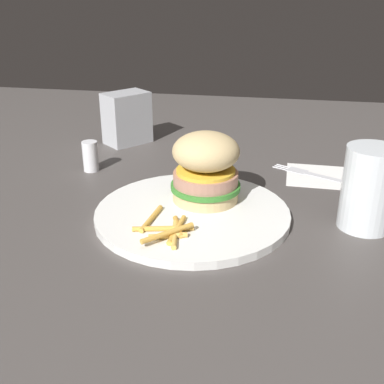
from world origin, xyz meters
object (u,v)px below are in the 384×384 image
object	(u,v)px
salt_shaker	(90,156)
plate	(192,214)
sandwich	(206,167)
drink_glass	(368,194)
fries_pile	(168,229)
napkin	(318,176)
napkin_dispenser	(127,118)
fork	(317,174)

from	to	relation	value
salt_shaker	plate	bearing A→B (deg)	54.36
sandwich	drink_glass	bearing A→B (deg)	84.09
plate	sandwich	xyz separation A→B (m)	(-0.04, 0.01, 0.06)
plate	salt_shaker	distance (m)	0.27
plate	fries_pile	size ratio (longest dim) A/B	2.44
salt_shaker	fries_pile	bearing A→B (deg)	41.16
plate	drink_glass	xyz separation A→B (m)	(-0.02, 0.24, 0.04)
fries_pile	napkin	xyz separation A→B (m)	(-0.27, 0.21, -0.02)
sandwich	salt_shaker	xyz separation A→B (m)	(-0.11, -0.23, -0.04)
napkin	napkin_dispenser	bearing A→B (deg)	-107.46
napkin_dispenser	salt_shaker	world-z (taller)	napkin_dispenser
sandwich	napkin_dispenser	world-z (taller)	sandwich
fries_pile	drink_glass	xyz separation A→B (m)	(-0.09, 0.26, 0.03)
plate	fork	xyz separation A→B (m)	(-0.20, 0.19, -0.00)
fork	drink_glass	bearing A→B (deg)	16.45
fries_pile	napkin	distance (m)	0.34
drink_glass	salt_shaker	distance (m)	0.48
fork	salt_shaker	world-z (taller)	salt_shaker
fork	napkin_dispenser	world-z (taller)	napkin_dispenser
fries_pile	napkin	world-z (taller)	fries_pile
fries_pile	salt_shaker	world-z (taller)	salt_shaker
sandwich	napkin	xyz separation A→B (m)	(-0.16, 0.18, -0.06)
fork	drink_glass	size ratio (longest dim) A/B	1.38
plate	drink_glass	bearing A→B (deg)	94.67
fork	napkin	bearing A→B (deg)	63.23
drink_glass	salt_shaker	xyz separation A→B (m)	(-0.14, -0.46, -0.02)
plate	sandwich	distance (m)	0.07
plate	salt_shaker	xyz separation A→B (m)	(-0.16, -0.22, 0.02)
napkin_dispenser	salt_shaker	size ratio (longest dim) A/B	1.95
sandwich	napkin	bearing A→B (deg)	131.50
sandwich	napkin_dispenser	bearing A→B (deg)	-142.83
sandwich	drink_glass	world-z (taller)	same
salt_shaker	drink_glass	bearing A→B (deg)	73.61
napkin_dispenser	fries_pile	bearing A→B (deg)	64.12
salt_shaker	napkin_dispenser	bearing A→B (deg)	174.50
fries_pile	napkin_dispenser	size ratio (longest dim) A/B	1.09
napkin	fries_pile	bearing A→B (deg)	-37.99
fries_pile	napkin	size ratio (longest dim) A/B	1.06
plate	drink_glass	distance (m)	0.25
napkin	napkin_dispenser	distance (m)	0.41
fries_pile	salt_shaker	size ratio (longest dim) A/B	2.12
napkin	salt_shaker	xyz separation A→B (m)	(0.05, -0.41, 0.03)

